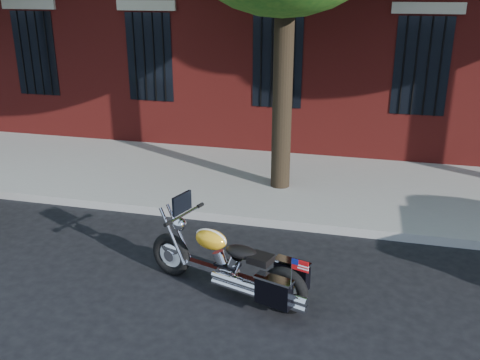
# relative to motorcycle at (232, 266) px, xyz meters

# --- Properties ---
(ground) EXTENTS (120.00, 120.00, 0.00)m
(ground) POSITION_rel_motorcycle_xyz_m (-0.56, 0.82, -0.42)
(ground) COLOR black
(ground) RESTS_ON ground
(curb) EXTENTS (40.00, 0.16, 0.15)m
(curb) POSITION_rel_motorcycle_xyz_m (-0.56, 2.20, -0.34)
(curb) COLOR gray
(curb) RESTS_ON ground
(sidewalk) EXTENTS (40.00, 3.60, 0.15)m
(sidewalk) POSITION_rel_motorcycle_xyz_m (-0.56, 4.08, -0.34)
(sidewalk) COLOR gray
(sidewalk) RESTS_ON ground
(motorcycle) EXTENTS (2.29, 1.18, 1.24)m
(motorcycle) POSITION_rel_motorcycle_xyz_m (0.00, 0.00, 0.00)
(motorcycle) COLOR black
(motorcycle) RESTS_ON ground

